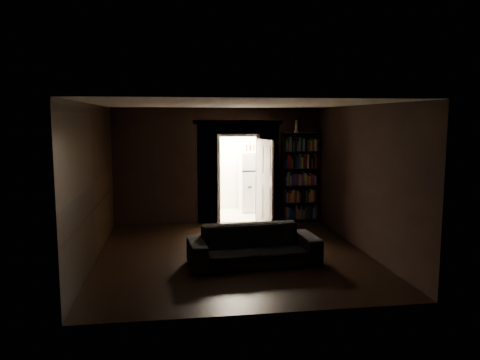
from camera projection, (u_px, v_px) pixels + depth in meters
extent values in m
plane|color=black|center=(233.00, 254.00, 8.83)|extent=(5.50, 5.50, 0.00)
cube|color=black|center=(167.00, 166.00, 11.21)|extent=(2.55, 0.10, 2.80)
cube|color=black|center=(287.00, 165.00, 11.64)|extent=(1.55, 0.10, 2.80)
cube|color=black|center=(238.00, 122.00, 11.32)|extent=(0.90, 0.10, 0.70)
cube|color=black|center=(93.00, 183.00, 8.28)|extent=(0.02, 5.50, 2.80)
cube|color=black|center=(361.00, 178.00, 9.01)|extent=(0.02, 5.50, 2.80)
cube|color=black|center=(261.00, 209.00, 5.95)|extent=(5.00, 0.02, 2.80)
cube|color=beige|center=(233.00, 104.00, 8.46)|extent=(5.00, 5.50, 0.02)
cube|color=silver|center=(238.00, 180.00, 11.45)|extent=(1.04, 0.06, 2.17)
cube|color=beige|center=(234.00, 216.00, 12.49)|extent=(2.20, 1.80, 0.10)
cube|color=beige|center=(229.00, 166.00, 13.15)|extent=(2.20, 0.10, 2.40)
cube|color=beige|center=(194.00, 170.00, 12.17)|extent=(0.10, 1.60, 2.40)
cube|color=beige|center=(272.00, 169.00, 12.47)|extent=(0.10, 1.60, 2.40)
cube|color=beige|center=(233.00, 122.00, 12.16)|extent=(2.20, 1.80, 0.10)
cube|color=#D57387|center=(230.00, 130.00, 12.96)|extent=(2.00, 0.04, 0.26)
imported|color=black|center=(254.00, 239.00, 8.19)|extent=(2.34, 1.17, 0.87)
cube|color=black|center=(299.00, 177.00, 11.51)|extent=(0.91, 0.34, 2.20)
cube|color=white|center=(253.00, 181.00, 12.83)|extent=(0.80, 0.75, 1.65)
cube|color=silver|center=(265.00, 183.00, 11.12)|extent=(0.25, 0.84, 2.05)
cube|color=silver|center=(296.00, 126.00, 11.26)|extent=(0.12, 0.12, 0.30)
cube|color=black|center=(256.00, 147.00, 12.74)|extent=(0.59, 0.30, 0.25)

